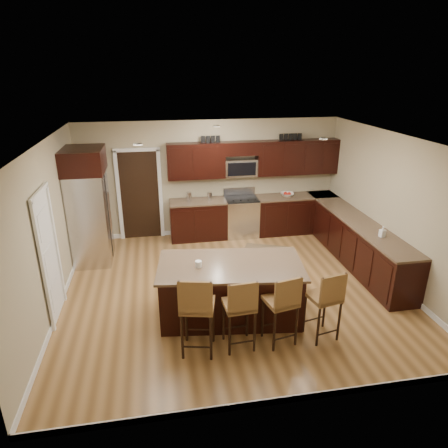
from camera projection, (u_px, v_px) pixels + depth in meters
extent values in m
plane|color=olive|center=(233.00, 288.00, 7.31)|extent=(6.00, 6.00, 0.00)
plane|color=silver|center=(234.00, 140.00, 6.33)|extent=(6.00, 6.00, 0.00)
plane|color=tan|center=(211.00, 179.00, 9.34)|extent=(6.00, 0.00, 6.00)
plane|color=tan|center=(48.00, 231.00, 6.33)|extent=(0.00, 5.50, 5.50)
plane|color=tan|center=(394.00, 210.00, 7.30)|extent=(0.00, 5.50, 5.50)
cube|color=black|center=(198.00, 220.00, 9.34)|extent=(1.30, 0.60, 0.88)
cube|color=black|center=(295.00, 214.00, 9.72)|extent=(1.94, 0.60, 0.88)
cube|color=black|center=(360.00, 245.00, 8.02)|extent=(0.60, 3.35, 0.88)
cube|color=brown|center=(198.00, 202.00, 9.17)|extent=(1.30, 0.63, 0.04)
cube|color=brown|center=(296.00, 196.00, 9.56)|extent=(1.94, 0.63, 0.04)
cube|color=brown|center=(363.00, 224.00, 7.85)|extent=(0.63, 3.35, 0.04)
cube|color=black|center=(196.00, 161.00, 8.96)|extent=(1.30, 0.33, 0.80)
cube|color=black|center=(297.00, 157.00, 9.34)|extent=(1.94, 0.33, 0.80)
cube|color=black|center=(241.00, 148.00, 9.03)|extent=(0.76, 0.33, 0.30)
cube|color=silver|center=(241.00, 217.00, 9.50)|extent=(0.76, 0.64, 0.90)
cube|color=black|center=(241.00, 199.00, 9.34)|extent=(0.76, 0.60, 0.03)
cube|color=black|center=(244.00, 222.00, 9.23)|extent=(0.65, 0.01, 0.45)
cube|color=silver|center=(239.00, 191.00, 9.54)|extent=(0.76, 0.05, 0.18)
cube|color=silver|center=(240.00, 168.00, 9.22)|extent=(0.76, 0.31, 0.40)
cube|color=black|center=(140.00, 196.00, 9.18)|extent=(0.85, 0.03, 2.06)
cube|color=white|center=(49.00, 258.00, 6.18)|extent=(0.03, 0.80, 2.04)
cube|color=black|center=(230.00, 291.00, 6.38)|extent=(2.27, 1.34, 0.88)
cube|color=brown|center=(230.00, 265.00, 6.22)|extent=(2.38, 1.45, 0.04)
cube|color=black|center=(230.00, 312.00, 6.53)|extent=(2.18, 1.25, 0.09)
cube|color=olive|center=(197.00, 305.00, 5.46)|extent=(0.55, 0.55, 0.07)
cube|color=olive|center=(195.00, 298.00, 5.18)|extent=(0.46, 0.14, 0.49)
cylinder|color=black|center=(185.00, 339.00, 5.39)|extent=(0.04, 0.04, 0.71)
cylinder|color=black|center=(214.00, 336.00, 5.45)|extent=(0.04, 0.04, 0.71)
cylinder|color=black|center=(183.00, 322.00, 5.75)|extent=(0.04, 0.04, 0.71)
cylinder|color=black|center=(210.00, 319.00, 5.81)|extent=(0.04, 0.04, 0.71)
cube|color=olive|center=(239.00, 305.00, 5.58)|extent=(0.45, 0.45, 0.06)
cube|color=olive|center=(243.00, 298.00, 5.32)|extent=(0.42, 0.07, 0.45)
cylinder|color=black|center=(229.00, 335.00, 5.51)|extent=(0.04, 0.04, 0.65)
cylinder|color=black|center=(254.00, 332.00, 5.57)|extent=(0.04, 0.04, 0.65)
cylinder|color=black|center=(224.00, 320.00, 5.84)|extent=(0.04, 0.04, 0.65)
cylinder|color=black|center=(248.00, 318.00, 5.90)|extent=(0.04, 0.04, 0.65)
cube|color=olive|center=(281.00, 301.00, 5.67)|extent=(0.50, 0.50, 0.06)
cube|color=olive|center=(288.00, 294.00, 5.43)|extent=(0.42, 0.13, 0.45)
cylinder|color=black|center=(271.00, 331.00, 5.61)|extent=(0.04, 0.04, 0.65)
cylinder|color=black|center=(295.00, 328.00, 5.67)|extent=(0.04, 0.04, 0.65)
cylinder|color=black|center=(264.00, 316.00, 5.94)|extent=(0.04, 0.04, 0.65)
cylinder|color=black|center=(287.00, 314.00, 6.00)|extent=(0.04, 0.04, 0.65)
cube|color=silver|center=(90.00, 218.00, 8.07)|extent=(0.72, 0.94, 1.88)
cube|color=black|center=(109.00, 217.00, 8.13)|extent=(0.01, 0.02, 1.79)
cylinder|color=silver|center=(109.00, 214.00, 8.02)|extent=(0.02, 0.02, 0.84)
cylinder|color=silver|center=(110.00, 211.00, 8.17)|extent=(0.02, 0.02, 0.84)
cube|color=black|center=(83.00, 160.00, 7.64)|extent=(0.78, 1.00, 0.47)
cube|color=brown|center=(267.00, 251.00, 8.77)|extent=(1.21, 1.02, 0.01)
imported|color=silver|center=(287.00, 194.00, 9.50)|extent=(0.37, 0.37, 0.08)
imported|color=#B2B2B2|center=(383.00, 232.00, 7.18)|extent=(0.11, 0.11, 0.20)
cylinder|color=silver|center=(189.00, 197.00, 9.09)|extent=(0.12, 0.12, 0.21)
cylinder|color=silver|center=(210.00, 196.00, 9.18)|extent=(0.11, 0.11, 0.18)
cylinder|color=white|center=(198.00, 264.00, 6.11)|extent=(0.10, 0.10, 0.10)
cube|color=olive|center=(324.00, 297.00, 5.78)|extent=(0.50, 0.50, 0.06)
cube|color=olive|center=(333.00, 290.00, 5.54)|extent=(0.42, 0.13, 0.45)
cylinder|color=black|center=(315.00, 326.00, 5.72)|extent=(0.04, 0.04, 0.65)
cylinder|color=black|center=(338.00, 323.00, 5.77)|extent=(0.04, 0.04, 0.65)
cylinder|color=black|center=(306.00, 312.00, 6.04)|extent=(0.04, 0.04, 0.65)
cylinder|color=black|center=(328.00, 310.00, 6.10)|extent=(0.04, 0.04, 0.65)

